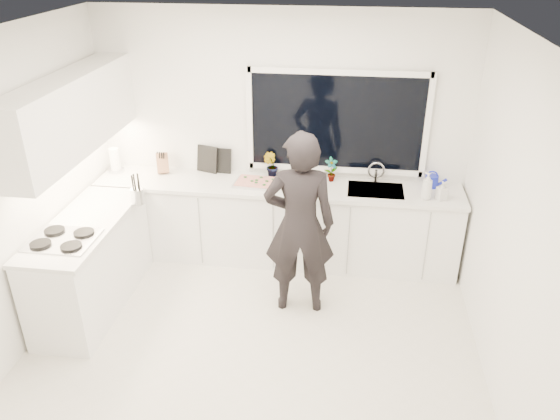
# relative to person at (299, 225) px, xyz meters

# --- Properties ---
(floor) EXTENTS (4.00, 3.50, 0.02)m
(floor) POSITION_rel_person_xyz_m (-0.34, -0.58, -0.92)
(floor) COLOR beige
(floor) RESTS_ON ground
(wall_back) EXTENTS (4.00, 0.02, 2.70)m
(wall_back) POSITION_rel_person_xyz_m (-0.34, 1.18, 0.44)
(wall_back) COLOR white
(wall_back) RESTS_ON ground
(wall_left) EXTENTS (0.02, 3.50, 2.70)m
(wall_left) POSITION_rel_person_xyz_m (-2.35, -0.58, 0.44)
(wall_left) COLOR white
(wall_left) RESTS_ON ground
(wall_right) EXTENTS (0.02, 3.50, 2.70)m
(wall_right) POSITION_rel_person_xyz_m (1.67, -0.58, 0.44)
(wall_right) COLOR white
(wall_right) RESTS_ON ground
(ceiling) EXTENTS (4.00, 3.50, 0.02)m
(ceiling) POSITION_rel_person_xyz_m (-0.34, -0.58, 1.80)
(ceiling) COLOR white
(ceiling) RESTS_ON wall_back
(window) EXTENTS (1.80, 0.02, 1.00)m
(window) POSITION_rel_person_xyz_m (0.26, 1.14, 0.64)
(window) COLOR black
(window) RESTS_ON wall_back
(base_cabinets_back) EXTENTS (3.92, 0.58, 0.88)m
(base_cabinets_back) POSITION_rel_person_xyz_m (-0.34, 0.87, -0.47)
(base_cabinets_back) COLOR white
(base_cabinets_back) RESTS_ON floor
(base_cabinets_left) EXTENTS (0.58, 1.60, 0.88)m
(base_cabinets_left) POSITION_rel_person_xyz_m (-2.01, -0.23, -0.47)
(base_cabinets_left) COLOR white
(base_cabinets_left) RESTS_ON floor
(countertop_back) EXTENTS (3.94, 0.62, 0.04)m
(countertop_back) POSITION_rel_person_xyz_m (-0.34, 0.86, -0.01)
(countertop_back) COLOR silver
(countertop_back) RESTS_ON base_cabinets_back
(countertop_left) EXTENTS (0.62, 1.60, 0.04)m
(countertop_left) POSITION_rel_person_xyz_m (-2.01, -0.23, -0.01)
(countertop_left) COLOR silver
(countertop_left) RESTS_ON base_cabinets_left
(upper_cabinets) EXTENTS (0.34, 2.10, 0.70)m
(upper_cabinets) POSITION_rel_person_xyz_m (-2.13, 0.12, 0.94)
(upper_cabinets) COLOR white
(upper_cabinets) RESTS_ON wall_left
(sink) EXTENTS (0.58, 0.42, 0.14)m
(sink) POSITION_rel_person_xyz_m (0.71, 0.87, -0.04)
(sink) COLOR silver
(sink) RESTS_ON countertop_back
(faucet) EXTENTS (0.03, 0.03, 0.22)m
(faucet) POSITION_rel_person_xyz_m (0.71, 1.07, 0.12)
(faucet) COLOR silver
(faucet) RESTS_ON countertop_back
(stovetop) EXTENTS (0.56, 0.48, 0.03)m
(stovetop) POSITION_rel_person_xyz_m (-2.03, -0.58, 0.02)
(stovetop) COLOR black
(stovetop) RESTS_ON countertop_left
(person) EXTENTS (0.71, 0.50, 1.83)m
(person) POSITION_rel_person_xyz_m (0.00, 0.00, 0.00)
(person) COLOR black
(person) RESTS_ON floor
(pizza_tray) EXTENTS (0.47, 0.36, 0.03)m
(pizza_tray) POSITION_rel_person_xyz_m (-0.56, 0.84, 0.02)
(pizza_tray) COLOR #B4B4B8
(pizza_tray) RESTS_ON countertop_back
(pizza) EXTENTS (0.43, 0.32, 0.01)m
(pizza) POSITION_rel_person_xyz_m (-0.56, 0.84, 0.04)
(pizza) COLOR red
(pizza) RESTS_ON pizza_tray
(watering_can) EXTENTS (0.18, 0.18, 0.13)m
(watering_can) POSITION_rel_person_xyz_m (1.30, 1.03, 0.07)
(watering_can) COLOR #131FB6
(watering_can) RESTS_ON countertop_back
(paper_towel_roll) EXTENTS (0.14, 0.14, 0.26)m
(paper_towel_roll) POSITION_rel_person_xyz_m (-2.19, 0.97, 0.14)
(paper_towel_roll) COLOR white
(paper_towel_roll) RESTS_ON countertop_back
(knife_block) EXTENTS (0.16, 0.14, 0.22)m
(knife_block) POSITION_rel_person_xyz_m (-1.65, 1.01, 0.12)
(knife_block) COLOR #8B6040
(knife_block) RESTS_ON countertop_back
(utensil_crock) EXTENTS (0.15, 0.15, 0.16)m
(utensil_crock) POSITION_rel_person_xyz_m (-1.64, 0.22, 0.09)
(utensil_crock) COLOR #A9A9AD
(utensil_crock) RESTS_ON countertop_left
(picture_frame_large) EXTENTS (0.22, 0.04, 0.28)m
(picture_frame_large) POSITION_rel_person_xyz_m (-0.99, 1.11, 0.15)
(picture_frame_large) COLOR black
(picture_frame_large) RESTS_ON countertop_back
(picture_frame_small) EXTENTS (0.24, 0.09, 0.30)m
(picture_frame_small) POSITION_rel_person_xyz_m (-1.16, 1.11, 0.16)
(picture_frame_small) COLOR black
(picture_frame_small) RESTS_ON countertop_back
(herb_plants) EXTENTS (0.83, 0.31, 0.29)m
(herb_plants) POSITION_rel_person_xyz_m (-0.13, 1.03, 0.14)
(herb_plants) COLOR #26662D
(herb_plants) RESTS_ON countertop_back
(soap_bottles) EXTENTS (0.28, 0.15, 0.28)m
(soap_bottles) POSITION_rel_person_xyz_m (1.26, 0.72, 0.13)
(soap_bottles) COLOR #D8BF66
(soap_bottles) RESTS_ON countertop_back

